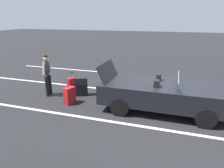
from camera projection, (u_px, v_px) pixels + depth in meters
The scene contains 9 objects.
ground_plane at pixel (162, 110), 6.94m from camera, with size 80.00×80.00×0.00m, color black.
lot_line_near at pixel (158, 129), 5.76m from camera, with size 18.00×0.12×0.01m, color silver.
lot_line_mid at pixel (164, 96), 8.20m from camera, with size 18.00×0.12×0.01m, color silver.
lot_line_far at pixel (168, 78), 10.64m from camera, with size 18.00×0.12×0.01m, color silver.
convertible_car at pixel (169, 94), 6.70m from camera, with size 4.19×1.85×1.52m.
suitcase_large_black at pixel (82, 87), 8.14m from camera, with size 0.55×0.45×0.74m.
suitcase_medium_bright at pixel (70, 96), 7.36m from camera, with size 0.36×0.46×0.62m.
suitcase_small_carryon at pixel (71, 84), 8.88m from camera, with size 0.32×0.39×0.77m.
traveler_person at pixel (47, 73), 7.97m from camera, with size 0.25×0.61×1.65m.
Camera 1 is at (0.28, -6.53, 3.04)m, focal length 32.38 mm.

